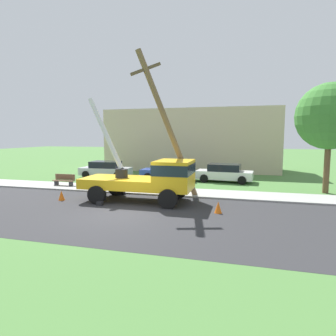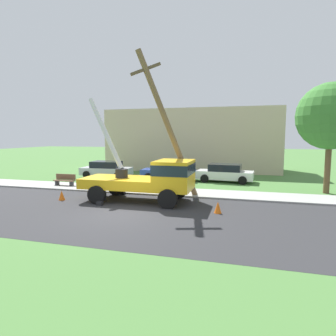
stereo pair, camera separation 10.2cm
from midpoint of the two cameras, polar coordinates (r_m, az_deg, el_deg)
ground_plane at (r=25.10m, az=2.42°, el=-1.92°), size 120.00×120.00×0.00m
road_asphalt at (r=13.89m, az=-8.80°, el=-8.91°), size 80.00×8.35×0.01m
sidewalk_strip at (r=18.84m, az=-2.04°, el=-4.60°), size 80.00×2.52×0.10m
utility_truck at (r=15.77m, az=-3.14°, el=-1.78°), size 6.77×3.20×5.98m
leaning_utility_pole at (r=16.50m, az=0.09°, el=8.65°), size 3.52×2.50×8.42m
traffic_cone_ahead at (r=13.88m, az=10.16°, el=-7.77°), size 0.36×0.36×0.56m
traffic_cone_behind at (r=17.43m, az=-20.34°, el=-5.15°), size 0.36×0.36×0.56m
parked_sedan_silver at (r=25.74m, az=-12.11°, el=-0.25°), size 4.48×2.15×1.42m
parked_sedan_blue at (r=23.69m, az=0.17°, el=-0.68°), size 4.44×2.09×1.42m
parked_sedan_white at (r=23.20m, az=11.44°, el=-0.97°), size 4.52×2.23×1.42m
park_bench at (r=21.93m, az=-19.83°, el=-2.31°), size 1.60×0.45×0.90m
roadside_tree_near at (r=20.70m, az=29.92°, el=8.92°), size 4.17×4.17×6.96m
lowrise_building_backdrop at (r=31.27m, az=5.07°, el=5.61°), size 18.00×6.00×6.40m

